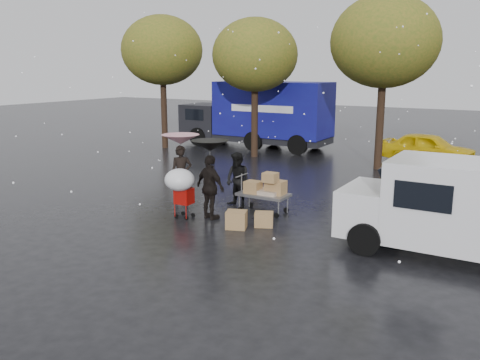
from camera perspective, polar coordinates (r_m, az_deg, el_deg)
The scene contains 14 objects.
ground at distance 14.58m, azimuth -5.51°, elevation -4.36°, with size 90.00×90.00×0.00m, color black.
person_pink at distance 16.19m, azimuth -6.59°, elevation 0.64°, with size 0.67×0.44×1.83m, color black.
person_middle at distance 15.53m, azimuth -0.26°, elevation -0.02°, with size 0.83×0.64×1.70m, color black.
person_black at distance 14.31m, azimuth -3.34°, elevation -0.83°, with size 1.08×0.45×1.85m, color black.
umbrella_pink at distance 16.00m, azimuth -6.69°, elevation 4.55°, with size 1.19×1.19×2.18m.
umbrella_black at distance 14.09m, azimuth -3.41°, elevation 3.85°, with size 1.05×1.05×2.26m.
vendor_cart at distance 14.93m, azimuth 2.92°, elevation -1.04°, with size 1.52×0.80×1.27m.
shopping_cart at distance 14.33m, azimuth -6.72°, elevation -0.29°, with size 0.84×0.84×1.46m.
white_van at distance 12.39m, azimuth 23.40°, elevation -2.84°, with size 4.91×2.18×2.20m.
blue_truck at distance 27.34m, azimuth 2.11°, elevation 7.34°, with size 8.30×2.60×3.50m.
box_ground_near at distance 13.62m, azimuth -0.41°, elevation -4.48°, with size 0.53×0.43×0.48m, color olive.
box_ground_far at distance 13.82m, azimuth 2.69°, elevation -4.43°, with size 0.50×0.39×0.39m, color olive.
yellow_taxi at distance 24.34m, azimuth 20.41°, elevation 3.37°, with size 1.62×4.02×1.37m, color yellow.
tree_row at distance 22.98m, azimuth 8.54°, elevation 14.38°, with size 21.60×4.40×7.12m.
Camera 1 is at (8.29, -11.24, 4.22)m, focal length 38.00 mm.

